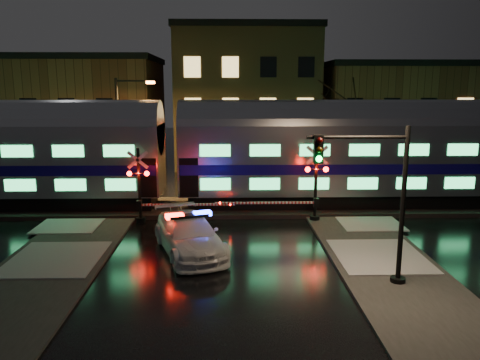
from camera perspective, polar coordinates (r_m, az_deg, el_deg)
name	(u,v)px	position (r m, az deg, el deg)	size (l,w,h in m)	color
ground	(220,237)	(21.91, -2.44, -6.95)	(120.00, 120.00, 0.00)	black
ballast	(222,207)	(26.67, -2.27, -3.35)	(90.00, 4.20, 0.24)	black
sidewalk_left	(23,293)	(17.69, -24.89, -12.38)	(4.00, 20.00, 0.12)	#2D2D2D
sidewalk_right	(407,289)	(17.39, 19.69, -12.38)	(4.00, 20.00, 0.12)	#2D2D2D
building_left	(79,114)	(44.92, -18.98, 7.66)	(14.00, 10.00, 9.00)	brown
building_mid	(245,99)	(43.35, 0.67, 9.81)	(12.00, 11.00, 11.50)	brown
building_right	(387,116)	(45.31, 17.50, 7.46)	(12.00, 10.00, 8.50)	brown
train	(171,151)	(26.23, -8.44, 3.56)	(51.00, 3.12, 5.92)	black
police_car	(189,235)	(19.74, -6.23, -6.64)	(3.85, 5.85, 1.75)	white
crossing_signal_right	(309,190)	(24.03, 8.39, -1.21)	(5.81, 0.66, 4.11)	black
crossing_signal_left	(146,193)	(24.06, -11.34, -1.57)	(5.46, 0.64, 3.86)	black
traffic_light	(378,203)	(16.51, 16.45, -2.75)	(3.62, 0.67, 5.59)	black
streetlight	(122,129)	(30.66, -14.14, 6.11)	(2.48, 0.26, 7.41)	black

